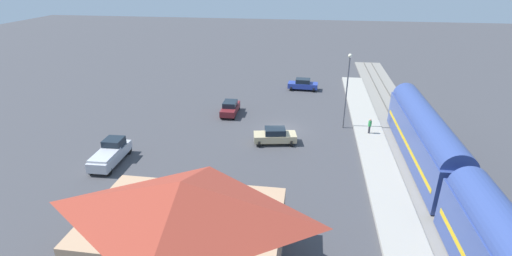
{
  "coord_description": "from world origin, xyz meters",
  "views": [
    {
      "loc": [
        -3.0,
        39.38,
        17.36
      ],
      "look_at": [
        2.58,
        2.18,
        1.0
      ],
      "focal_mm": 25.97,
      "sensor_mm": 36.0,
      "label": 1
    }
  ],
  "objects_px": {
    "light_pole_near_platform": "(347,83)",
    "sedan_tan": "(275,136)",
    "pedestrian_on_platform": "(370,125)",
    "sedan_maroon": "(230,108)",
    "sedan_blue": "(303,84)",
    "station_building": "(184,223)",
    "pickup_silver": "(111,153)"
  },
  "relations": [
    {
      "from": "light_pole_near_platform",
      "to": "sedan_tan",
      "type": "bearing_deg",
      "value": 35.58
    },
    {
      "from": "pedestrian_on_platform",
      "to": "sedan_maroon",
      "type": "distance_m",
      "value": 17.27
    },
    {
      "from": "sedan_blue",
      "to": "sedan_tan",
      "type": "relative_size",
      "value": 0.96
    },
    {
      "from": "station_building",
      "to": "light_pole_near_platform",
      "type": "relative_size",
      "value": 1.43
    },
    {
      "from": "pedestrian_on_platform",
      "to": "sedan_tan",
      "type": "xyz_separation_m",
      "value": [
        10.22,
        3.53,
        -0.4
      ]
    },
    {
      "from": "sedan_blue",
      "to": "sedan_tan",
      "type": "distance_m",
      "value": 19.6
    },
    {
      "from": "pickup_silver",
      "to": "station_building",
      "type": "bearing_deg",
      "value": 134.46
    },
    {
      "from": "sedan_tan",
      "to": "sedan_blue",
      "type": "bearing_deg",
      "value": -96.76
    },
    {
      "from": "station_building",
      "to": "pedestrian_on_platform",
      "type": "relative_size",
      "value": 7.3
    },
    {
      "from": "pedestrian_on_platform",
      "to": "pickup_silver",
      "type": "relative_size",
      "value": 0.31
    },
    {
      "from": "station_building",
      "to": "pickup_silver",
      "type": "relative_size",
      "value": 2.29
    },
    {
      "from": "sedan_tan",
      "to": "pickup_silver",
      "type": "bearing_deg",
      "value": 23.87
    },
    {
      "from": "station_building",
      "to": "sedan_blue",
      "type": "height_order",
      "value": "station_building"
    },
    {
      "from": "pickup_silver",
      "to": "sedan_blue",
      "type": "bearing_deg",
      "value": -123.69
    },
    {
      "from": "pickup_silver",
      "to": "sedan_maroon",
      "type": "height_order",
      "value": "pickup_silver"
    },
    {
      "from": "sedan_blue",
      "to": "sedan_maroon",
      "type": "distance_m",
      "value": 14.76
    },
    {
      "from": "pedestrian_on_platform",
      "to": "pickup_silver",
      "type": "xyz_separation_m",
      "value": [
        25.35,
        10.22,
        -0.25
      ]
    },
    {
      "from": "light_pole_near_platform",
      "to": "sedan_blue",
      "type": "bearing_deg",
      "value": -69.72
    },
    {
      "from": "pickup_silver",
      "to": "sedan_maroon",
      "type": "relative_size",
      "value": 1.2
    },
    {
      "from": "pedestrian_on_platform",
      "to": "sedan_blue",
      "type": "xyz_separation_m",
      "value": [
        7.91,
        -15.94,
        -0.4
      ]
    },
    {
      "from": "pedestrian_on_platform",
      "to": "light_pole_near_platform",
      "type": "relative_size",
      "value": 0.2
    },
    {
      "from": "sedan_tan",
      "to": "light_pole_near_platform",
      "type": "xyz_separation_m",
      "value": [
        -7.51,
        -5.38,
        4.54
      ]
    },
    {
      "from": "pickup_silver",
      "to": "light_pole_near_platform",
      "type": "distance_m",
      "value": 26.04
    },
    {
      "from": "pickup_silver",
      "to": "sedan_tan",
      "type": "relative_size",
      "value": 1.15
    },
    {
      "from": "sedan_maroon",
      "to": "sedan_tan",
      "type": "xyz_separation_m",
      "value": [
        -6.55,
        7.66,
        0.0
      ]
    },
    {
      "from": "pedestrian_on_platform",
      "to": "sedan_blue",
      "type": "bearing_deg",
      "value": -63.61
    },
    {
      "from": "pickup_silver",
      "to": "light_pole_near_platform",
      "type": "bearing_deg",
      "value": -151.94
    },
    {
      "from": "pedestrian_on_platform",
      "to": "station_building",
      "type": "bearing_deg",
      "value": 57.58
    },
    {
      "from": "station_building",
      "to": "sedan_blue",
      "type": "relative_size",
      "value": 2.73
    },
    {
      "from": "station_building",
      "to": "pickup_silver",
      "type": "distance_m",
      "value": 16.48
    },
    {
      "from": "station_building",
      "to": "sedan_tan",
      "type": "height_order",
      "value": "station_building"
    },
    {
      "from": "sedan_tan",
      "to": "light_pole_near_platform",
      "type": "distance_m",
      "value": 10.3
    }
  ]
}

